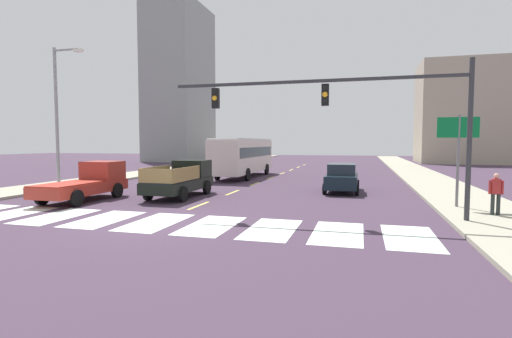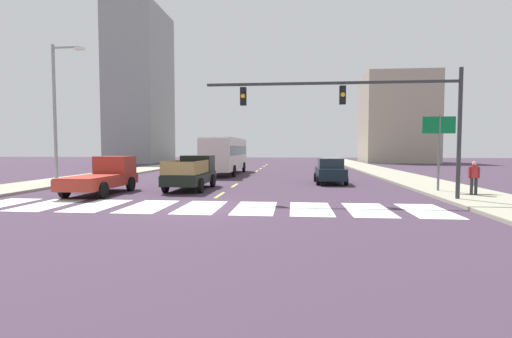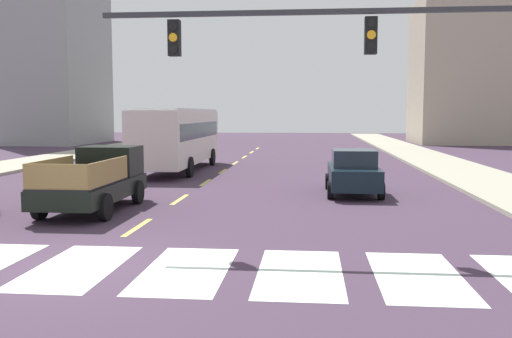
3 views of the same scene
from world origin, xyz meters
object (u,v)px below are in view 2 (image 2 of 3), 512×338
at_px(pickup_stakebed, 193,173).
at_px(sedan_far, 330,171).
at_px(direction_sign_green, 439,137).
at_px(traffic_signal_gantry, 372,107).
at_px(streetlight_left, 57,108).
at_px(pickup_dark, 105,176).
at_px(pedestrian_walking, 474,175).
at_px(city_bus, 226,153).

relative_size(pickup_stakebed, sedan_far, 1.18).
height_order(sedan_far, direction_sign_green, direction_sign_green).
xyz_separation_m(pickup_stakebed, traffic_signal_gantry, (9.49, -4.18, 3.36)).
height_order(sedan_far, streetlight_left, streetlight_left).
distance_m(pickup_stakebed, sedan_far, 9.44).
xyz_separation_m(pickup_dark, streetlight_left, (-5.02, 3.67, 4.05)).
relative_size(pickup_stakebed, pedestrian_walking, 3.17).
distance_m(pickup_stakebed, pickup_dark, 4.87).
bearing_deg(sedan_far, pedestrian_walking, -46.32).
relative_size(city_bus, pedestrian_walking, 6.59).
distance_m(city_bus, pedestrian_walking, 21.08).
distance_m(pickup_stakebed, traffic_signal_gantry, 10.89).
bearing_deg(pedestrian_walking, sedan_far, 18.54).
xyz_separation_m(pickup_dark, city_bus, (3.93, 14.75, 1.03)).
xyz_separation_m(traffic_signal_gantry, direction_sign_green, (4.19, 3.28, -1.26)).
relative_size(pickup_stakebed, traffic_signal_gantry, 0.45).
xyz_separation_m(traffic_signal_gantry, streetlight_left, (-18.65, 5.28, 0.68)).
bearing_deg(pickup_stakebed, direction_sign_green, -5.12).
height_order(traffic_signal_gantry, direction_sign_green, traffic_signal_gantry).
distance_m(streetlight_left, pedestrian_walking, 24.46).
relative_size(traffic_signal_gantry, direction_sign_green, 2.75).
bearing_deg(traffic_signal_gantry, city_bus, 120.66).
distance_m(direction_sign_green, pedestrian_walking, 2.83).
height_order(city_bus, sedan_far, city_bus).
relative_size(city_bus, traffic_signal_gantry, 0.94).
xyz_separation_m(streetlight_left, pedestrian_walking, (23.85, -3.81, -3.85)).
distance_m(pickup_stakebed, direction_sign_green, 13.87).
xyz_separation_m(direction_sign_green, pedestrian_walking, (1.02, -1.82, -1.92)).
xyz_separation_m(pickup_stakebed, sedan_far, (8.47, 4.16, -0.08)).
distance_m(pickup_dark, direction_sign_green, 18.02).
distance_m(city_bus, streetlight_left, 14.56).
bearing_deg(streetlight_left, city_bus, 51.05).
height_order(pickup_dark, sedan_far, pickup_dark).
distance_m(sedan_far, direction_sign_green, 7.57).
relative_size(pickup_stakebed, streetlight_left, 0.58).
xyz_separation_m(pickup_dark, direction_sign_green, (17.82, 1.68, 2.11)).
bearing_deg(city_bus, traffic_signal_gantry, -59.54).
height_order(city_bus, streetlight_left, streetlight_left).
bearing_deg(traffic_signal_gantry, sedan_far, 96.92).
relative_size(pickup_dark, traffic_signal_gantry, 0.45).
height_order(streetlight_left, pedestrian_walking, streetlight_left).
height_order(pickup_stakebed, direction_sign_green, direction_sign_green).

